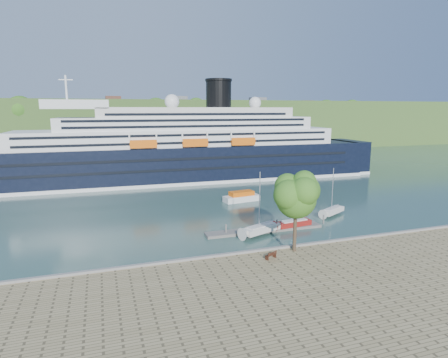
% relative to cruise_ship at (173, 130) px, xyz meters
% --- Properties ---
extents(ground, '(400.00, 400.00, 0.00)m').
position_rel_cruise_ship_xyz_m(ground, '(7.56, -59.00, -14.11)').
color(ground, '#294A42').
rests_on(ground, ground).
extents(far_hillside, '(400.00, 50.00, 24.00)m').
position_rel_cruise_ship_xyz_m(far_hillside, '(7.56, 86.00, -2.11)').
color(far_hillside, '#3B5F26').
rests_on(far_hillside, ground).
extents(quay_coping, '(220.00, 0.50, 0.30)m').
position_rel_cruise_ship_xyz_m(quay_coping, '(7.56, -59.20, -12.96)').
color(quay_coping, slate).
rests_on(quay_coping, promenade).
extents(cruise_ship, '(126.03, 20.86, 28.22)m').
position_rel_cruise_ship_xyz_m(cruise_ship, '(0.00, 0.00, 0.00)').
color(cruise_ship, black).
rests_on(cruise_ship, ground).
extents(park_bench, '(1.82, 1.29, 1.08)m').
position_rel_cruise_ship_xyz_m(park_bench, '(0.59, -62.02, -12.57)').
color(park_bench, '#432013').
rests_on(park_bench, promenade).
extents(promenade_tree, '(7.12, 7.12, 11.79)m').
position_rel_cruise_ship_xyz_m(promenade_tree, '(4.80, -60.50, -7.21)').
color(promenade_tree, '#356C1C').
rests_on(promenade_tree, promenade).
extents(floating_pontoon, '(20.01, 2.77, 0.44)m').
position_rel_cruise_ship_xyz_m(floating_pontoon, '(5.69, -48.92, -13.89)').
color(floating_pontoon, slate).
rests_on(floating_pontoon, ground).
extents(sailboat_white_near, '(7.83, 4.74, 9.80)m').
position_rel_cruise_ship_xyz_m(sailboat_white_near, '(4.43, -50.51, -9.21)').
color(sailboat_white_near, silver).
rests_on(sailboat_white_near, ground).
extents(sailboat_red, '(6.93, 2.66, 8.73)m').
position_rel_cruise_ship_xyz_m(sailboat_red, '(10.96, -49.21, -9.75)').
color(sailboat_red, maroon).
rests_on(sailboat_red, ground).
extents(sailboat_white_far, '(6.81, 4.85, 8.70)m').
position_rel_cruise_ship_xyz_m(sailboat_white_far, '(21.81, -44.43, -9.76)').
color(sailboat_white_far, silver).
rests_on(sailboat_white_far, ground).
extents(tender_launch, '(8.32, 3.80, 2.22)m').
position_rel_cruise_ship_xyz_m(tender_launch, '(9.42, -28.67, -13.00)').
color(tender_launch, orange).
rests_on(tender_launch, ground).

